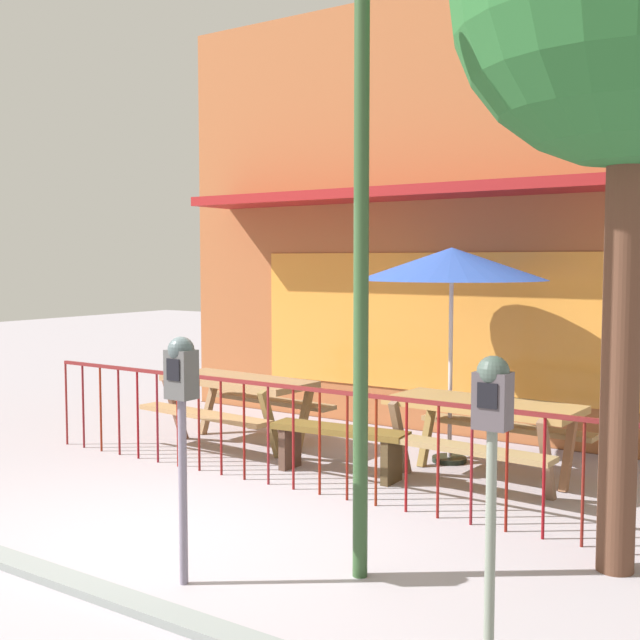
# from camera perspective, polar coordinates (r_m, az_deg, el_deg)

# --- Properties ---
(ground) EXTENTS (40.00, 40.00, 0.00)m
(ground) POSITION_cam_1_polar(r_m,az_deg,el_deg) (6.31, -10.91, -15.30)
(ground) COLOR #9F979F
(pub_storefront) EXTENTS (7.63, 1.31, 5.35)m
(pub_storefront) POSITION_cam_1_polar(r_m,az_deg,el_deg) (9.92, 8.90, 7.46)
(pub_storefront) COLOR brown
(pub_storefront) RESTS_ON ground
(patio_fence_front) EXTENTS (6.44, 0.04, 0.97)m
(patio_fence_front) POSITION_cam_1_polar(r_m,az_deg,el_deg) (7.32, -1.93, -7.07)
(patio_fence_front) COLOR maroon
(patio_fence_front) RESTS_ON ground
(picnic_table_left) EXTENTS (1.88, 1.47, 0.79)m
(picnic_table_left) POSITION_cam_1_polar(r_m,az_deg,el_deg) (9.10, -5.92, -5.18)
(picnic_table_left) COLOR #9A744C
(picnic_table_left) RESTS_ON ground
(picnic_table_right) EXTENTS (1.86, 1.45, 0.79)m
(picnic_table_right) POSITION_cam_1_polar(r_m,az_deg,el_deg) (7.73, 11.59, -6.94)
(picnic_table_right) COLOR #A37B42
(picnic_table_right) RESTS_ON ground
(patio_umbrella) EXTENTS (1.96, 1.96, 2.24)m
(patio_umbrella) POSITION_cam_1_polar(r_m,az_deg,el_deg) (8.29, 9.44, 3.91)
(patio_umbrella) COLOR black
(patio_umbrella) RESTS_ON ground
(patio_bench) EXTENTS (1.42, 0.45, 0.48)m
(patio_bench) POSITION_cam_1_polar(r_m,az_deg,el_deg) (7.86, 1.37, -8.60)
(patio_bench) COLOR brown
(patio_bench) RESTS_ON ground
(parking_meter_near) EXTENTS (0.18, 0.17, 1.62)m
(parking_meter_near) POSITION_cam_1_polar(r_m,az_deg,el_deg) (5.18, -9.91, -5.26)
(parking_meter_near) COLOR slate
(parking_meter_near) RESTS_ON ground
(parking_meter_far) EXTENTS (0.18, 0.17, 1.62)m
(parking_meter_far) POSITION_cam_1_polar(r_m,az_deg,el_deg) (4.25, 12.26, -7.46)
(parking_meter_far) COLOR gray
(parking_meter_far) RESTS_ON ground
(street_lamp) EXTENTS (0.28, 0.28, 4.07)m
(street_lamp) POSITION_cam_1_polar(r_m,az_deg,el_deg) (5.20, 3.00, 10.22)
(street_lamp) COLOR #2D4B29
(street_lamp) RESTS_ON ground
(curb_edge) EXTENTS (10.69, 0.20, 0.11)m
(curb_edge) POSITION_cam_1_polar(r_m,az_deg,el_deg) (5.72, -17.98, -17.53)
(curb_edge) COLOR gray
(curb_edge) RESTS_ON ground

